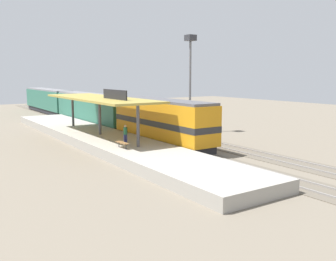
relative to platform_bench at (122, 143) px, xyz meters
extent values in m
plane|color=#706656|center=(8.00, 7.78, -1.34)|extent=(120.00, 120.00, 0.00)
cube|color=#5F5649|center=(6.00, 7.78, -1.32)|extent=(3.20, 110.00, 0.04)
cube|color=gray|center=(5.28, 7.78, -1.26)|extent=(0.10, 110.00, 0.16)
cube|color=gray|center=(6.72, 7.78, -1.26)|extent=(0.10, 110.00, 0.16)
cube|color=#5F5649|center=(10.60, 7.78, -1.32)|extent=(3.20, 110.00, 0.04)
cube|color=gray|center=(9.88, 7.78, -1.26)|extent=(0.10, 110.00, 0.16)
cube|color=gray|center=(11.32, 7.78, -1.26)|extent=(0.10, 110.00, 0.16)
cube|color=#9E998E|center=(1.40, 7.78, -0.89)|extent=(6.00, 44.00, 0.90)
cylinder|color=#47474C|center=(1.40, -0.22, 1.36)|extent=(0.28, 0.28, 3.60)
cylinder|color=#47474C|center=(1.40, 7.78, 1.36)|extent=(0.28, 0.28, 3.60)
cylinder|color=#47474C|center=(1.40, 15.78, 1.36)|extent=(0.28, 0.28, 3.60)
cube|color=#A38E3D|center=(1.40, 7.78, 3.26)|extent=(5.20, 18.00, 0.20)
cube|color=black|center=(1.40, 4.18, 3.81)|extent=(0.12, 4.80, 0.90)
cylinder|color=#333338|center=(0.00, -0.65, -0.23)|extent=(0.07, 0.07, 0.42)
cylinder|color=#333338|center=(0.00, 0.65, -0.23)|extent=(0.07, 0.07, 0.42)
cube|color=brown|center=(0.00, 0.00, 0.02)|extent=(0.44, 1.70, 0.08)
cube|color=#28282D|center=(6.00, 3.25, -0.83)|extent=(2.60, 13.60, 0.70)
cube|color=orange|center=(6.00, 3.25, 1.27)|extent=(2.90, 14.40, 3.50)
cube|color=#515156|center=(6.00, 3.25, 3.14)|extent=(2.78, 14.11, 0.24)
cube|color=#282828|center=(6.00, 3.25, 1.00)|extent=(2.93, 14.43, 0.56)
cube|color=#28282D|center=(6.00, 21.25, -0.83)|extent=(2.60, 19.20, 0.70)
cube|color=#2D6B56|center=(6.00, 21.25, 1.17)|extent=(2.90, 20.00, 3.30)
cube|color=slate|center=(6.00, 21.25, 2.94)|extent=(2.78, 19.60, 0.24)
cube|color=#28282D|center=(6.00, 42.05, -0.83)|extent=(2.60, 19.20, 0.70)
cube|color=#2D6B56|center=(6.00, 42.05, 1.17)|extent=(2.90, 20.00, 3.30)
cube|color=slate|center=(6.00, 42.05, 2.94)|extent=(2.78, 19.60, 0.24)
cylinder|color=slate|center=(13.80, 8.95, 4.16)|extent=(0.28, 0.28, 11.00)
cube|color=#333338|center=(13.80, 8.95, 10.01)|extent=(1.10, 1.10, 0.70)
cylinder|color=navy|center=(1.06, 1.65, -0.02)|extent=(0.16, 0.16, 0.84)
cylinder|color=navy|center=(1.24, 1.65, -0.02)|extent=(0.16, 0.16, 0.84)
cylinder|color=#23603D|center=(1.15, 1.65, 0.72)|extent=(0.34, 0.34, 0.64)
sphere|color=tan|center=(1.15, 1.65, 1.15)|extent=(0.23, 0.23, 0.23)
camera|label=1|loc=(-13.79, -27.53, 5.60)|focal=39.84mm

